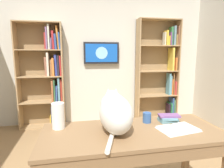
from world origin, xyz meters
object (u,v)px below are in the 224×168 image
Objects in this scene: wall_mounted_tv at (102,53)px; coffee_mug at (147,117)px; bookshelf_right at (47,75)px; cat at (115,111)px; paper_towel_roll at (58,116)px; open_binder at (178,129)px; desk_book_stack at (168,118)px; desk at (132,145)px; bookshelf_left at (162,71)px.

wall_mounted_tv is 2.30m from coffee_mug.
bookshelf_right is 2.42m from cat.
paper_towel_roll is 0.82m from coffee_mug.
bookshelf_right is at bearing 4.55° from wall_mounted_tv.
open_binder is at bearing 167.14° from paper_towel_roll.
bookshelf_right reaches higher than desk_book_stack.
desk is at bearing -3.89° from open_binder.
bookshelf_left is 1.35m from wall_mounted_tv.
cat is (0.14, -0.06, 0.29)m from desk.
cat is at bearing 110.93° from bookshelf_right.
wall_mounted_tv is (-1.07, -0.09, 0.43)m from bookshelf_right.
open_binder is (-0.40, 0.03, 0.12)m from desk.
coffee_mug is 0.21m from desk_book_stack.
desk is at bearing 59.68° from bookshelf_left.
bookshelf_left is 9.31× the size of paper_towel_roll.
bookshelf_right reaches higher than coffee_mug.
wall_mounted_tv is at bearing -81.18° from desk_book_stack.
coffee_mug is at bearing 61.52° from bookshelf_left.
desk is 0.42m from open_binder.
desk_book_stack is (-0.01, -0.21, 0.03)m from open_binder.
open_binder is 0.30m from coffee_mug.
cat is 6.09× the size of coffee_mug.
paper_towel_roll is at bearing -0.76° from coffee_mug.
desk is 0.33m from coffee_mug.
paper_towel_roll is (0.62, -0.21, 0.23)m from desk.
bookshelf_right is at bearing -60.44° from coffee_mug.
wall_mounted_tv is 1.23× the size of cat.
bookshelf_right is 1.16m from wall_mounted_tv.
open_binder is 1.05m from paper_towel_roll.
open_binder is (0.96, 2.36, -0.28)m from bookshelf_left.
coffee_mug reaches higher than desk.
bookshelf_right is 2.58m from desk_book_stack.
paper_towel_roll is 1.04m from desk_book_stack.
cat reaches higher than desk.
paper_towel_roll is (1.02, -0.23, 0.11)m from open_binder.
open_binder is at bearing 86.21° from desk_book_stack.
open_binder reaches higher than desk.
bookshelf_right is 9.46× the size of desk_book_stack.
bookshelf_left is 10.07× the size of desk_book_stack.
open_binder is (-0.54, 0.09, -0.16)m from cat.
bookshelf_left reaches higher than open_binder.
bookshelf_right is 2.56m from desk.
bookshelf_left is 1.40× the size of desk.
bookshelf_left is 5.89× the size of open_binder.
coffee_mug is at bearing 179.24° from paper_towel_roll.
desk_book_stack is at bearing -93.79° from open_binder.
bookshelf_right is 5.54× the size of open_binder.
coffee_mug is at bearing -159.00° from cat.
coffee_mug is (0.20, -0.22, 0.04)m from open_binder.
open_binder is (-1.41, 2.35, -0.24)m from bookshelf_right.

